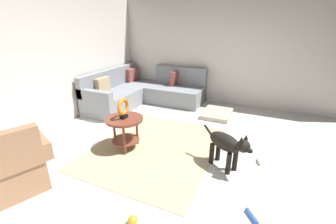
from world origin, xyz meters
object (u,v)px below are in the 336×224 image
at_px(side_table, 125,125).
at_px(dog_toy_ball, 133,220).
at_px(torus_sculpture, 123,108).
at_px(dog, 227,145).
at_px(armchair, 14,168).
at_px(dog_bed_mat, 217,113).
at_px(dog_toy_rope, 252,216).
at_px(sectional_couch, 142,93).
at_px(dog_toy_bone, 259,161).

distance_m(side_table, dog_toy_ball, 1.60).
height_order(torus_sculpture, dog, torus_sculpture).
relative_size(armchair, side_table, 1.61).
distance_m(dog_bed_mat, dog_toy_rope, 2.86).
bearing_deg(sectional_couch, dog_toy_bone, -118.38).
bearing_deg(sectional_couch, dog_toy_rope, -132.80).
bearing_deg(dog_toy_bone, armchair, 124.73).
xyz_separation_m(armchair, dog_toy_rope, (0.74, -2.67, -0.30)).
relative_size(torus_sculpture, dog_toy_rope, 1.68).
bearing_deg(dog, dog_toy_ball, 3.80).
distance_m(dog_bed_mat, dog_toy_ball, 3.28).
bearing_deg(armchair, dog_toy_ball, -62.23).
xyz_separation_m(sectional_couch, armchair, (-3.44, -0.25, 0.03)).
bearing_deg(dog_bed_mat, side_table, 152.38).
xyz_separation_m(side_table, dog_bed_mat, (2.03, -1.06, -0.37)).
bearing_deg(dog_toy_rope, side_table, 72.04).
bearing_deg(dog_toy_ball, dog_toy_bone, -33.19).
distance_m(side_table, torus_sculpture, 0.29).
distance_m(dog_toy_ball, dog_toy_bone, 2.04).
height_order(side_table, dog_bed_mat, side_table).
xyz_separation_m(torus_sculpture, dog_toy_bone, (0.46, -2.05, -0.68)).
bearing_deg(torus_sculpture, armchair, 155.89).
relative_size(armchair, dog_toy_rope, 4.99).
height_order(sectional_couch, dog_toy_ball, sectional_couch).
bearing_deg(dog_toy_rope, dog_toy_bone, -0.56).
height_order(dog, dog_toy_rope, dog).
xyz_separation_m(side_table, dog_toy_bone, (0.46, -2.05, -0.39)).
height_order(dog_bed_mat, dog_toy_rope, dog_bed_mat).
xyz_separation_m(dog, dog_toy_ball, (-1.37, 0.67, -0.32)).
bearing_deg(dog_toy_bone, dog_toy_ball, 146.81).
bearing_deg(sectional_couch, side_table, -156.77).
bearing_deg(side_table, armchair, 155.89).
bearing_deg(dog_bed_mat, torus_sculpture, 152.38).
relative_size(side_table, dog_bed_mat, 0.75).
relative_size(dog_bed_mat, dog_toy_rope, 4.13).
distance_m(side_table, dog_bed_mat, 2.32).
relative_size(armchair, dog_bed_mat, 1.21).
distance_m(armchair, dog, 2.70).
relative_size(side_table, dog_toy_rope, 3.09).
xyz_separation_m(side_table, dog_toy_ball, (-1.25, -0.93, -0.36)).
xyz_separation_m(dog_toy_ball, dog_toy_rope, (0.59, -1.11, -0.03)).
bearing_deg(sectional_couch, armchair, -175.85).
distance_m(sectional_couch, dog, 3.14).
bearing_deg(armchair, side_table, -1.69).
xyz_separation_m(dog_bed_mat, dog_toy_ball, (-3.28, 0.13, 0.01)).
height_order(sectional_couch, torus_sculpture, sectional_couch).
bearing_deg(dog_toy_bone, side_table, 102.57).
bearing_deg(torus_sculpture, dog_bed_mat, -27.62).
bearing_deg(torus_sculpture, dog_toy_ball, -143.29).
bearing_deg(dog, dog_toy_bone, 157.15).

